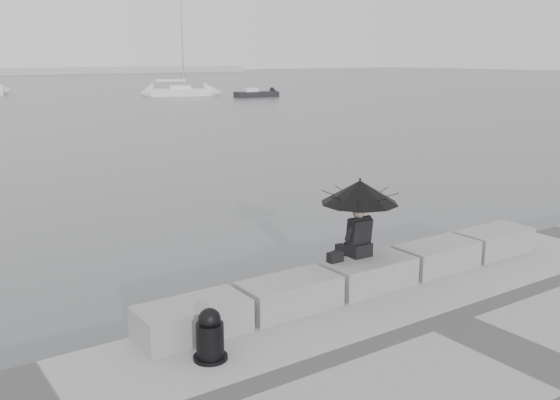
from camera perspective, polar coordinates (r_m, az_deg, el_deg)
ground at (r=11.54m, az=6.53°, el=-9.60°), size 360.00×360.00×0.00m
stone_block_far_left at (r=9.14m, az=-8.03°, el=-10.78°), size 1.60×0.80×0.50m
stone_block_left at (r=9.95m, az=0.86°, el=-8.64°), size 1.60×0.80×0.50m
stone_block_centre at (r=10.95m, az=8.18°, el=-6.69°), size 1.60×0.80×0.50m
stone_block_right at (r=12.12m, az=14.14°, el=-5.02°), size 1.60×0.80×0.50m
stone_block_far_right at (r=13.40m, az=18.99°, el=-3.61°), size 1.60×0.80×0.50m
seated_person at (r=10.80m, az=7.31°, el=0.14°), size 1.36×1.36×1.39m
bag at (r=10.69m, az=5.06°, el=-5.22°), size 0.27×0.15×0.17m
mooring_bollard at (r=8.43m, az=-6.42°, el=-12.44°), size 0.46×0.46×0.72m
sailboat_right at (r=72.69m, az=-9.11°, el=9.80°), size 7.04×4.68×12.90m
small_motorboat at (r=70.02m, az=-2.17°, el=9.65°), size 5.04×2.13×1.10m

